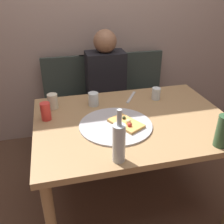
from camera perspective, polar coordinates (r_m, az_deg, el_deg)
ground_plane at (r=2.17m, az=3.93°, el=-18.33°), size 8.00×8.00×0.00m
back_wall at (r=2.61m, az=-3.06°, el=22.14°), size 6.00×0.10×2.60m
dining_table at (r=1.76m, az=4.61°, el=-3.75°), size 1.31×0.95×0.72m
pizza_tray at (r=1.63m, az=0.84°, el=-2.98°), size 0.47×0.47×0.01m
pizza_slice_last at (r=1.62m, az=3.24°, el=-2.51°), size 0.22×0.26×0.05m
wine_bottle at (r=1.53m, az=23.77°, el=-3.71°), size 0.08×0.08×0.28m
beer_bottle at (r=1.28m, az=1.56°, el=-6.78°), size 0.07×0.07×0.30m
tumbler_near at (r=2.00m, az=9.90°, el=4.10°), size 0.07×0.07×0.09m
tumbler_far at (r=1.88m, az=-13.20°, el=2.37°), size 0.07×0.07×0.11m
wine_glass at (r=1.88m, az=-4.20°, el=2.91°), size 0.08×0.08×0.10m
soda_can at (r=1.73m, az=-14.69°, el=0.14°), size 0.07×0.07×0.12m
table_knife at (r=2.02m, az=4.31°, el=3.35°), size 0.13×0.20×0.01m
chair_left at (r=2.53m, az=-9.98°, el=2.93°), size 0.44×0.44×0.90m
chair_middle at (r=2.57m, az=-1.70°, el=3.82°), size 0.44×0.44×0.90m
chair_right at (r=2.68m, az=7.10°, el=4.67°), size 0.44×0.44×0.90m
guest_in_sweater at (r=2.38m, az=-0.97°, el=5.16°), size 0.36×0.56×1.17m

